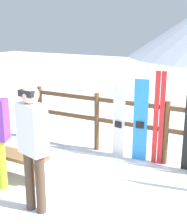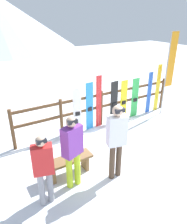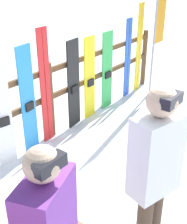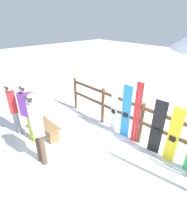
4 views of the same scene
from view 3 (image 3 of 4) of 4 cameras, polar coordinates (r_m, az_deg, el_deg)
name	(u,v)px [view 3 (image 3 of 4)]	position (r m, az deg, el deg)	size (l,w,h in m)	color
ground_plane	(176,189)	(4.11, 14.88, -13.45)	(40.00, 40.00, 0.00)	white
fence	(50,94)	(4.78, -7.97, 3.32)	(5.83, 0.10, 1.20)	brown
person_white	(154,172)	(2.56, 11.09, -10.69)	(0.46, 0.33, 1.78)	#4C3828
snowboard_white	(2,117)	(4.22, -16.30, -0.80)	(0.26, 0.09, 1.45)	white
snowboard_blue	(28,101)	(4.43, -11.90, 1.95)	(0.27, 0.08, 1.57)	#288CE0
ski_pair_red	(45,88)	(4.60, -8.79, 4.40)	(0.19, 0.02, 1.75)	red
snowboard_black_stripe	(74,85)	(5.06, -3.65, 4.97)	(0.30, 0.08, 1.46)	black
snowboard_yellow	(90,79)	(5.36, -0.72, 6.13)	(0.27, 0.06, 1.44)	yellow
snowboard_green	(107,71)	(5.74, 2.51, 7.50)	(0.29, 0.06, 1.43)	green
ski_pair_blue	(128,59)	(6.27, 6.26, 9.69)	(0.20, 0.02, 1.56)	blue
ski_pair_yellow	(139,48)	(6.59, 8.32, 11.45)	(0.20, 0.02, 1.80)	yellow
rental_flag	(160,3)	(6.31, 12.11, 18.88)	(0.40, 0.04, 2.94)	#99999E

